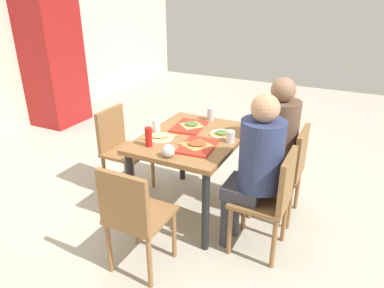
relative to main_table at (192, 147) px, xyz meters
name	(u,v)px	position (x,y,z in m)	size (l,w,h in m)	color
ground_plane	(192,209)	(0.00, 0.00, -0.64)	(10.00, 10.00, 0.02)	#B2AD9E
main_table	(192,147)	(0.00, 0.00, 0.00)	(1.04, 0.80, 0.73)	olive
chair_near_left	(272,196)	(-0.26, -0.79, -0.13)	(0.40, 0.40, 0.85)	olive
chair_near_right	(287,167)	(0.26, -0.79, -0.13)	(0.40, 0.40, 0.85)	olive
chair_far_side	(120,145)	(0.00, 0.79, -0.13)	(0.40, 0.40, 0.85)	olive
chair_left_end	(133,214)	(-0.90, 0.00, -0.13)	(0.40, 0.40, 0.85)	olive
person_in_red	(256,162)	(-0.26, -0.65, 0.12)	(0.32, 0.42, 1.26)	#383842
person_in_brown_jacket	(274,137)	(0.26, -0.65, 0.12)	(0.32, 0.42, 1.26)	#383842
tray_red_near	(198,146)	(-0.18, -0.14, 0.11)	(0.36, 0.26, 0.02)	red
tray_red_far	(189,126)	(0.18, 0.12, 0.11)	(0.36, 0.26, 0.02)	red
paper_plate_center	(161,138)	(-0.16, 0.22, 0.11)	(0.22, 0.22, 0.01)	white
paper_plate_near_edge	(223,134)	(0.16, -0.22, 0.11)	(0.22, 0.22, 0.01)	white
pizza_slice_a	(197,144)	(-0.18, -0.13, 0.13)	(0.22, 0.25, 0.02)	#C68C47
pizza_slice_b	(192,124)	(0.20, 0.10, 0.13)	(0.19, 0.20, 0.02)	#DBAD60
pizza_slice_c	(160,136)	(-0.15, 0.23, 0.12)	(0.27, 0.27, 0.02)	#DBAD60
pizza_slice_d	(222,133)	(0.15, -0.22, 0.12)	(0.22, 0.23, 0.02)	#C68C47
plastic_cup_a	(156,125)	(-0.03, 0.34, 0.15)	(0.07, 0.07, 0.10)	white
plastic_cup_b	(231,137)	(0.03, -0.34, 0.15)	(0.07, 0.07, 0.10)	white
soda_can	(211,114)	(0.44, 0.02, 0.17)	(0.07, 0.07, 0.12)	#B7BCC6
condiment_bottle	(149,137)	(-0.34, 0.22, 0.18)	(0.06, 0.06, 0.16)	red
foil_bundle	(168,151)	(-0.44, -0.02, 0.15)	(0.10, 0.10, 0.10)	silver
drink_fridge	(53,59)	(1.22, 2.85, 0.32)	(0.70, 0.60, 1.90)	maroon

